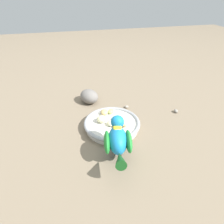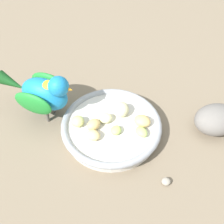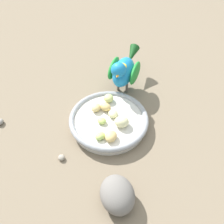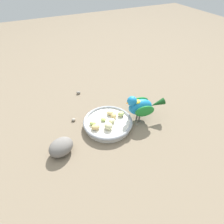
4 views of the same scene
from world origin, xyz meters
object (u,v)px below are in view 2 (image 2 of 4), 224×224
apple_piece_0 (116,130)px  apple_piece_4 (105,120)px  apple_piece_5 (78,121)px  rock_large (217,120)px  apple_piece_3 (142,121)px  apple_piece_6 (93,135)px  apple_piece_7 (142,132)px  apple_piece_2 (121,109)px  feeding_bowl (111,127)px  apple_piece_1 (94,125)px  parrot (43,92)px  pebble_1 (166,181)px

apple_piece_0 → apple_piece_4: 0.04m
apple_piece_5 → rock_large: rock_large is taller
apple_piece_4 → rock_large: bearing=-167.7°
apple_piece_3 → apple_piece_6: (0.10, 0.06, -0.00)m
apple_piece_5 → apple_piece_7: apple_piece_5 is taller
apple_piece_0 → apple_piece_2: (-0.00, -0.06, 0.01)m
feeding_bowl → apple_piece_6: 0.05m
apple_piece_7 → apple_piece_0: bearing=6.2°
apple_piece_1 → apple_piece_3: size_ratio=0.88×
feeding_bowl → apple_piece_2: size_ratio=5.70×
feeding_bowl → apple_piece_2: apple_piece_2 is taller
apple_piece_2 → parrot: (0.17, 0.02, 0.04)m
apple_piece_3 → apple_piece_7: apple_piece_3 is taller
apple_piece_0 → pebble_1: (-0.12, 0.08, -0.03)m
parrot → feeding_bowl: bearing=3.4°
apple_piece_6 → pebble_1: bearing=159.6°
feeding_bowl → apple_piece_6: bearing=53.6°
apple_piece_7 → rock_large: size_ratio=0.29×
feeding_bowl → apple_piece_1: apple_piece_1 is taller
apple_piece_5 → rock_large: (-0.30, -0.07, -0.01)m
apple_piece_0 → pebble_1: apple_piece_0 is taller
apple_piece_3 → apple_piece_7: size_ratio=1.27×
apple_piece_3 → apple_piece_7: (-0.00, 0.03, -0.00)m
apple_piece_6 → apple_piece_7: size_ratio=1.06×
pebble_1 → feeding_bowl: bearing=-37.9°
pebble_1 → apple_piece_0: bearing=-35.8°
pebble_1 → apple_piece_3: bearing=-61.2°
apple_piece_4 → pebble_1: bearing=143.8°
apple_piece_3 → apple_piece_6: bearing=31.5°
feeding_bowl → pebble_1: 0.17m
rock_large → parrot: bearing=5.7°
feeding_bowl → apple_piece_5: (0.07, 0.01, 0.02)m
apple_piece_5 → apple_piece_4: bearing=-162.6°
apple_piece_2 → apple_piece_1: bearing=46.4°
apple_piece_4 → rock_large: (-0.24, -0.05, -0.00)m
apple_piece_0 → apple_piece_2: apple_piece_2 is taller
apple_piece_2 → apple_piece_4: size_ratio=1.30×
apple_piece_0 → apple_piece_1: bearing=-2.6°
apple_piece_5 → rock_large: size_ratio=0.29×
apple_piece_0 → apple_piece_4: bearing=-37.7°
apple_piece_0 → rock_large: 0.22m
apple_piece_4 → apple_piece_5: 0.06m
apple_piece_4 → parrot: parrot is taller
feeding_bowl → apple_piece_2: (-0.01, -0.04, 0.02)m
apple_piece_1 → apple_piece_6: apple_piece_1 is taller
apple_piece_6 → rock_large: (-0.26, -0.10, -0.00)m
apple_piece_1 → apple_piece_6: 0.03m
apple_piece_4 → apple_piece_6: 0.05m
apple_piece_6 → parrot: parrot is taller
rock_large → pebble_1: bearing=59.5°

